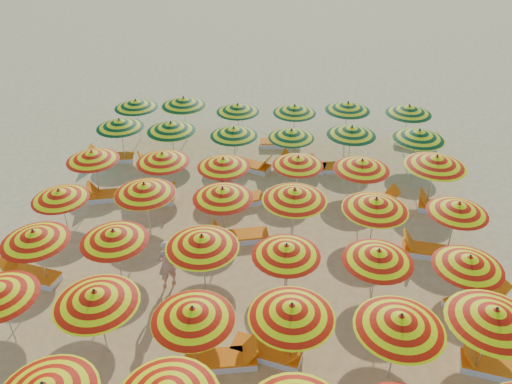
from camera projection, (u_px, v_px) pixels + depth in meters
ground at (255, 243)px, 15.84m from camera, size 120.00×120.00×0.00m
umbrella_7 at (95, 297)px, 11.25m from camera, size 2.21×2.21×2.09m
umbrella_8 at (193, 314)px, 10.94m from camera, size 1.98×1.98×2.00m
umbrella_9 at (292, 311)px, 10.92m from camera, size 2.38×2.38×2.07m
umbrella_10 at (400, 322)px, 10.63m from camera, size 2.17×2.17×2.10m
umbrella_11 at (495, 316)px, 10.70m from camera, size 2.45×2.45×2.16m
umbrella_12 at (34, 236)px, 13.34m from camera, size 2.36×2.36×1.95m
umbrella_13 at (114, 236)px, 13.35m from camera, size 2.37×2.37×1.95m
umbrella_14 at (202, 241)px, 12.97m from camera, size 2.02×2.02×2.08m
umbrella_15 at (286, 250)px, 12.89m from camera, size 1.90×1.90×1.92m
umbrella_16 at (378, 255)px, 12.68m from camera, size 1.84×1.84×1.94m
umbrella_17 at (469, 262)px, 12.53m from camera, size 2.32×2.32×1.89m
umbrella_18 at (59, 194)px, 15.23m from camera, size 1.83×1.83×1.84m
umbrella_19 at (144, 189)px, 15.24m from camera, size 2.01×2.01×2.01m
umbrella_20 at (223, 193)px, 15.09m from camera, size 2.09×2.09×1.97m
umbrella_21 at (295, 195)px, 14.83m from camera, size 2.35×2.35×2.09m
umbrella_22 at (376, 204)px, 14.45m from camera, size 2.17×2.17×2.06m
umbrella_23 at (458, 208)px, 14.55m from camera, size 1.92×1.92×1.89m
umbrella_24 at (92, 156)px, 17.17m from camera, size 2.27×2.27×1.92m
umbrella_25 at (163, 158)px, 17.03m from camera, size 2.10×2.10×1.94m
umbrella_26 at (223, 163)px, 16.81m from camera, size 2.35×2.35×1.90m
umbrella_27 at (298, 161)px, 16.96m from camera, size 1.93×1.93×1.87m
umbrella_28 at (362, 165)px, 16.53m from camera, size 2.02×2.02×1.99m
umbrella_29 at (436, 161)px, 16.43m from camera, size 2.32×2.32×2.15m
umbrella_30 at (120, 123)px, 19.31m from camera, size 1.96×1.96×1.95m
umbrella_31 at (171, 127)px, 18.91m from camera, size 2.03×2.03×2.03m
umbrella_32 at (234, 132)px, 18.78m from camera, size 1.85×1.85×1.92m
umbrella_33 at (291, 134)px, 18.75m from camera, size 1.99×1.99×1.85m
umbrella_34 at (352, 131)px, 18.72m from camera, size 2.01×2.01×1.98m
umbrella_35 at (419, 134)px, 18.27m from camera, size 2.16×2.16×2.07m
umbrella_36 at (136, 104)px, 20.99m from camera, size 2.30×2.30×1.94m
umbrella_37 at (184, 102)px, 20.91m from camera, size 2.04×2.04×2.06m
umbrella_38 at (238, 108)px, 20.69m from camera, size 2.13×2.13×1.90m
umbrella_39 at (295, 109)px, 20.59m from camera, size 1.85×1.85×1.90m
umbrella_40 at (348, 106)px, 20.64m from camera, size 2.29×2.29×1.99m
umbrella_41 at (409, 110)px, 20.32m from camera, size 2.50×2.50×2.01m
lounger_6 at (223, 360)px, 11.85m from camera, size 1.81×0.87×0.69m
lounger_7 at (268, 352)px, 12.05m from camera, size 1.82×0.99×0.69m
lounger_8 at (496, 367)px, 11.68m from camera, size 1.82×0.93×0.69m
lounger_9 at (30, 275)px, 14.36m from camera, size 1.82×0.95×0.69m
lounger_10 at (476, 300)px, 13.50m from camera, size 1.82×1.24×0.69m
lounger_11 at (240, 237)px, 15.86m from camera, size 1.82×0.96×0.69m
lounger_12 at (429, 251)px, 15.26m from camera, size 1.80×0.84×0.69m
lounger_13 at (113, 195)px, 17.90m from camera, size 1.82×0.97×0.69m
lounger_14 at (152, 198)px, 17.76m from camera, size 1.74×0.61×0.69m
lounger_15 at (239, 201)px, 17.57m from camera, size 1.82×1.24×0.69m
lounger_16 at (373, 202)px, 17.51m from camera, size 1.82×0.98×0.69m
lounger_17 at (442, 209)px, 17.18m from camera, size 1.82×0.99×0.69m
lounger_18 at (112, 158)px, 20.25m from camera, size 1.80×0.82×0.69m
lounger_19 at (161, 163)px, 19.90m from camera, size 1.82×1.26×0.69m
lounger_20 at (250, 165)px, 19.71m from camera, size 1.82×1.22×0.69m
lounger_21 at (303, 166)px, 19.69m from camera, size 1.82×0.94×0.69m
lounger_22 at (332, 167)px, 19.57m from camera, size 1.79×0.79×0.69m
lounger_23 at (281, 143)px, 21.36m from camera, size 1.78×0.75×0.69m
lounger_24 at (416, 143)px, 21.34m from camera, size 1.83×1.07×0.69m
beachgoer_b at (224, 186)px, 17.23m from camera, size 0.94×0.95×1.54m
beachgoer_a at (167, 263)px, 13.84m from camera, size 0.67×0.64×1.54m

